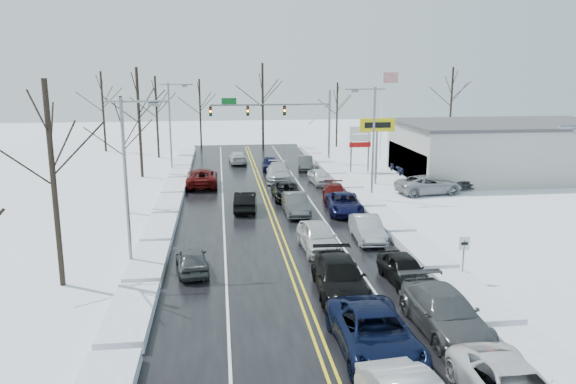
{
  "coord_description": "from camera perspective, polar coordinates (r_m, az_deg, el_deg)",
  "views": [
    {
      "loc": [
        -3.68,
        -33.14,
        10.49
      ],
      "look_at": [
        0.72,
        2.38,
        2.5
      ],
      "focal_mm": 35.0,
      "sensor_mm": 36.0,
      "label": 1
    }
  ],
  "objects": [
    {
      "name": "ground",
      "position": [
        34.95,
        -0.69,
        -4.88
      ],
      "size": [
        160.0,
        160.0,
        0.0
      ],
      "primitive_type": "plane",
      "color": "white",
      "rests_on": "ground"
    },
    {
      "name": "road_surface",
      "position": [
        36.85,
        -1.04,
        -3.95
      ],
      "size": [
        14.0,
        84.0,
        0.01
      ],
      "primitive_type": "cube",
      "color": "black",
      "rests_on": "ground"
    },
    {
      "name": "snow_bank_left",
      "position": [
        36.88,
        -12.9,
        -4.27
      ],
      "size": [
        1.88,
        72.0,
        0.53
      ],
      "primitive_type": "cube",
      "color": "silver",
      "rests_on": "ground"
    },
    {
      "name": "snow_bank_right",
      "position": [
        38.36,
        10.34,
        -3.49
      ],
      "size": [
        1.88,
        72.0,
        0.53
      ],
      "primitive_type": "cube",
      "color": "silver",
      "rests_on": "ground"
    },
    {
      "name": "traffic_signal_mast",
      "position": [
        61.74,
        -0.41,
        7.93
      ],
      "size": [
        13.28,
        0.39,
        8.0
      ],
      "color": "slate",
      "rests_on": "ground"
    },
    {
      "name": "tires_plus_sign",
      "position": [
        51.43,
        9.04,
        6.29
      ],
      "size": [
        3.2,
        0.34,
        6.0
      ],
      "color": "slate",
      "rests_on": "ground"
    },
    {
      "name": "used_vehicles_sign",
      "position": [
        57.38,
        7.34,
        5.3
      ],
      "size": [
        2.2,
        0.22,
        4.65
      ],
      "color": "slate",
      "rests_on": "ground"
    },
    {
      "name": "speed_limit_sign",
      "position": [
        29.18,
        17.44,
        -5.69
      ],
      "size": [
        0.55,
        0.09,
        2.35
      ],
      "color": "slate",
      "rests_on": "ground"
    },
    {
      "name": "flagpole",
      "position": [
        66.05,
        9.65,
        8.45
      ],
      "size": [
        1.87,
        1.2,
        10.0
      ],
      "color": "silver",
      "rests_on": "ground"
    },
    {
      "name": "dealership_building",
      "position": [
        58.66,
        21.2,
        4.06
      ],
      "size": [
        20.4,
        12.4,
        5.3
      ],
      "color": "#AAABA6",
      "rests_on": "ground"
    },
    {
      "name": "streetlight_ne",
      "position": [
        45.07,
        8.45,
        5.85
      ],
      "size": [
        3.2,
        0.25,
        9.0
      ],
      "color": "slate",
      "rests_on": "ground"
    },
    {
      "name": "streetlight_sw",
      "position": [
        29.95,
        -15.83,
        2.14
      ],
      "size": [
        3.2,
        0.25,
        9.0
      ],
      "color": "slate",
      "rests_on": "ground"
    },
    {
      "name": "streetlight_nw",
      "position": [
        57.56,
        -11.72,
        7.16
      ],
      "size": [
        3.2,
        0.25,
        9.0
      ],
      "color": "slate",
      "rests_on": "ground"
    },
    {
      "name": "tree_left_b",
      "position": [
        28.46,
        -23.03,
        4.51
      ],
      "size": [
        4.0,
        4.0,
        10.0
      ],
      "color": "#2D231C",
      "rests_on": "ground"
    },
    {
      "name": "tree_left_c",
      "position": [
        41.95,
        -16.46,
        5.84
      ],
      "size": [
        3.4,
        3.4,
        8.5
      ],
      "color": "#2D231C",
      "rests_on": "ground"
    },
    {
      "name": "tree_left_d",
      "position": [
        55.74,
        -14.99,
        8.92
      ],
      "size": [
        4.2,
        4.2,
        10.5
      ],
      "color": "#2D231C",
      "rests_on": "ground"
    },
    {
      "name": "tree_left_e",
      "position": [
        67.62,
        -13.26,
        8.99
      ],
      "size": [
        3.8,
        3.8,
        9.5
      ],
      "color": "#2D231C",
      "rests_on": "ground"
    },
    {
      "name": "tree_far_a",
      "position": [
        74.61,
        -18.36,
        9.27
      ],
      "size": [
        4.0,
        4.0,
        10.0
      ],
      "color": "#2D231C",
      "rests_on": "ground"
    },
    {
      "name": "tree_far_b",
      "position": [
        74.29,
        -8.95,
        9.19
      ],
      "size": [
        3.6,
        3.6,
        9.0
      ],
      "color": "#2D231C",
      "rests_on": "ground"
    },
    {
      "name": "tree_far_c",
      "position": [
        72.41,
        -2.6,
        10.35
      ],
      "size": [
        4.4,
        4.4,
        11.0
      ],
      "color": "#2D231C",
      "rests_on": "ground"
    },
    {
      "name": "tree_far_d",
      "position": [
        75.42,
        5.02,
        9.08
      ],
      "size": [
        3.4,
        3.4,
        8.5
      ],
      "color": "#2D231C",
      "rests_on": "ground"
    },
    {
      "name": "tree_far_e",
      "position": [
        80.68,
        16.32,
        9.85
      ],
      "size": [
        4.2,
        4.2,
        10.5
      ],
      "color": "#2D231C",
      "rests_on": "ground"
    },
    {
      "name": "queued_car_2",
      "position": [
        22.08,
        8.75,
        -15.94
      ],
      "size": [
        2.82,
        6.01,
        1.66
      ],
      "primitive_type": "imported",
      "rotation": [
        0.0,
        0.0,
        0.01
      ],
      "color": "black",
      "rests_on": "ground"
    },
    {
      "name": "queued_car_3",
      "position": [
        27.16,
        5.22,
        -10.19
      ],
      "size": [
        2.55,
        5.7,
        1.62
      ],
      "primitive_type": "imported",
      "rotation": [
        0.0,
        0.0,
        -0.05
      ],
      "color": "black",
      "rests_on": "ground"
    },
    {
      "name": "queued_car_4",
      "position": [
        33.03,
        3.07,
        -5.95
      ],
      "size": [
        2.17,
        4.95,
        1.66
      ],
      "primitive_type": "imported",
      "rotation": [
        0.0,
        0.0,
        0.04
      ],
      "color": "silver",
      "rests_on": "ground"
    },
    {
      "name": "queued_car_5",
      "position": [
        40.96,
        0.79,
        -2.26
      ],
      "size": [
        1.66,
        4.63,
        1.52
      ],
      "primitive_type": "imported",
      "rotation": [
        0.0,
        0.0,
        0.01
      ],
      "color": "#434548",
      "rests_on": "ground"
    },
    {
      "name": "queued_car_6",
      "position": [
        45.52,
        -0.11,
        -0.74
      ],
      "size": [
        2.23,
        4.8,
        1.33
      ],
      "primitive_type": "imported",
      "rotation": [
        0.0,
        0.0,
        -0.01
      ],
      "color": "black",
      "rests_on": "ground"
    },
    {
      "name": "queued_car_7",
      "position": [
        53.07,
        -0.98,
        1.18
      ],
      "size": [
        2.79,
        5.76,
        1.62
      ],
      "primitive_type": "imported",
      "rotation": [
        0.0,
        0.0,
        -0.1
      ],
      "color": "#AEB2B7",
      "rests_on": "ground"
    },
    {
      "name": "queued_car_8",
      "position": [
        58.41,
        -1.79,
        2.23
      ],
      "size": [
        1.91,
        4.21,
        1.4
      ],
      "primitive_type": "imported",
      "rotation": [
        0.0,
        0.0,
        -0.06
      ],
      "color": "black",
      "rests_on": "ground"
    },
    {
      "name": "queued_car_11",
      "position": [
        24.31,
        15.51,
        -13.47
      ],
      "size": [
        2.54,
        5.82,
        1.67
      ],
      "primitive_type": "imported",
      "rotation": [
        0.0,
        0.0,
        0.04
      ],
      "color": "#434649",
      "rests_on": "ground"
    },
    {
      "name": "queued_car_12",
      "position": [
        28.84,
        11.62,
        -9.02
      ],
      "size": [
        1.93,
        4.3,
        1.43
      ],
      "primitive_type": "imported",
      "rotation": [
        0.0,
        0.0,
        0.06
      ],
      "color": "black",
      "rests_on": "ground"
    },
    {
      "name": "queued_car_13",
      "position": [
        35.26,
        8.02,
        -4.85
      ],
      "size": [
        1.75,
        4.54,
        1.48
      ],
      "primitive_type": "imported",
      "rotation": [
        0.0,
        0.0,
        -0.04
      ],
      "color": "#A3A7AB",
      "rests_on": "ground"
    },
    {
      "name": "queued_car_14",
      "position": [
        41.52,
        5.72,
        -2.11
      ],
      "size": [
        2.83,
        5.34,
        1.43
      ],
      "primitive_type": "imported",
      "rotation": [
        0.0,
        0.0,
        -0.09
      ],
      "color": "black",
      "rests_on": "ground"
    },
    {
      "name": "queued_car_15",
      "position": [
        45.03,
        4.76,
        -0.93
      ],
      "size": [
        2.48,
        4.8,
        1.33
      ],
      "primitive_type": "imported",
      "rotation": [
        0.0,
        0.0,
        -0.14
      ],
      "color": "#490A09",
      "rests_on": "ground"
    },
    {
      "name": "queued_car_16",
      "position": [
        51.51,
        3.26,
        0.82
      ],
      "size": [
        2.03,
        4.16,
        1.37
      ],
      "primitive_type": "imported",
      "rotation": [
        0.0,
        0.0,
        0.11
      ],
      "color": "silver",
      "rests_on": "ground"
    },
    {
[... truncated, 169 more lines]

